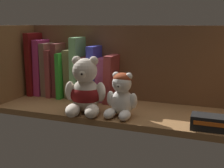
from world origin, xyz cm
name	(u,v)px	position (x,y,z in cm)	size (l,w,h in cm)	color
shelf_board	(120,112)	(0.00, 0.00, 1.00)	(83.61, 25.43, 2.00)	olive
shelf_back_panel	(131,66)	(0.00, 13.32, 14.91)	(86.01, 1.20, 29.83)	brown
shelf_side_panel_left	(14,65)	(-42.61, 0.00, 14.91)	(1.60, 27.83, 29.83)	olive
book_0	(38,63)	(-39.15, 10.32, 14.42)	(2.31, 14.20, 24.84)	maroon
book_1	(44,67)	(-36.27, 10.32, 13.08)	(2.72, 11.91, 22.16)	#B0306D
book_2	(50,69)	(-33.31, 10.32, 12.46)	(2.45, 11.70, 20.92)	#7E604F
book_3	(56,72)	(-30.74, 10.32, 11.26)	(1.95, 13.45, 18.51)	#943D3D
book_4	(61,69)	(-28.29, 10.32, 12.49)	(2.21, 11.37, 20.97)	brown
book_5	(67,74)	(-25.93, 10.32, 10.74)	(1.77, 14.41, 17.47)	green
book_6	(73,73)	(-23.08, 10.32, 11.32)	(3.18, 10.20, 18.63)	olive
book_7	(80,68)	(-19.79, 10.32, 13.72)	(2.65, 13.42, 23.44)	#79BB77
book_8	(88,77)	(-16.37, 10.32, 10.05)	(3.44, 11.28, 16.10)	#591A1A
book_9	(96,72)	(-12.90, 10.32, 12.18)	(2.77, 12.49, 20.36)	#3D42CE
book_10	(105,79)	(-9.42, 10.32, 10.07)	(3.44, 11.59, 16.13)	#963C67
book_11	(114,78)	(-5.93, 10.32, 10.67)	(2.80, 14.69, 17.34)	maroon
teddy_bear_larger	(85,91)	(-9.41, -6.99, 9.23)	(13.87, 14.73, 18.40)	beige
teddy_bear_smaller	(122,96)	(2.76, -6.41, 8.58)	(10.10, 10.25, 13.87)	white
small_product_box	(212,123)	(29.74, -8.89, 4.00)	(11.36, 5.61, 4.00)	black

